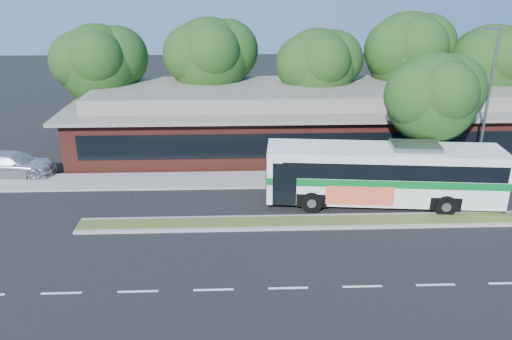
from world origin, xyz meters
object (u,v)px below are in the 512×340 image
object	(u,v)px
lamp_post	(487,102)
sidewalk_tree	(438,96)
transit_bus	(384,171)
sedan	(13,164)

from	to	relation	value
lamp_post	sidewalk_tree	world-z (taller)	lamp_post
lamp_post	transit_bus	xyz separation A→B (m)	(-6.66, -3.21, -2.95)
lamp_post	transit_bus	distance (m)	7.97
transit_bus	sidewalk_tree	world-z (taller)	sidewalk_tree
transit_bus	sedan	size ratio (longest dim) A/B	2.44
lamp_post	sidewalk_tree	bearing A→B (deg)	-169.76
lamp_post	transit_bus	bearing A→B (deg)	-154.26
lamp_post	transit_bus	world-z (taller)	lamp_post
lamp_post	transit_bus	size ratio (longest dim) A/B	0.71
sedan	sidewalk_tree	size ratio (longest dim) A/B	0.66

